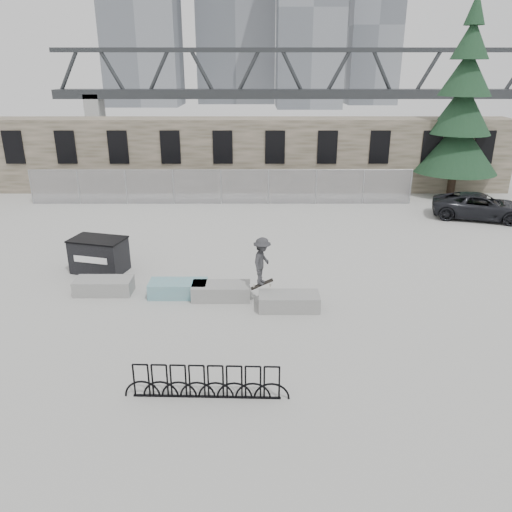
# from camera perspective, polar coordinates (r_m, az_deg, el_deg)

# --- Properties ---
(ground) EXTENTS (120.00, 120.00, 0.00)m
(ground) POSITION_cam_1_polar(r_m,az_deg,el_deg) (17.68, -6.57, -4.54)
(ground) COLOR #ACABA7
(ground) RESTS_ON ground
(stone_wall) EXTENTS (36.00, 2.58, 4.50)m
(stone_wall) POSITION_cam_1_polar(r_m,az_deg,el_deg) (32.60, -3.65, 11.51)
(stone_wall) COLOR brown
(stone_wall) RESTS_ON ground
(chainlink_fence) EXTENTS (22.06, 0.06, 2.02)m
(chainlink_fence) POSITION_cam_1_polar(r_m,az_deg,el_deg) (29.17, -4.03, 7.94)
(chainlink_fence) COLOR gray
(chainlink_fence) RESTS_ON ground
(planter_far_left) EXTENTS (2.00, 0.90, 0.54)m
(planter_far_left) POSITION_cam_1_polar(r_m,az_deg,el_deg) (18.47, -16.99, -3.23)
(planter_far_left) COLOR gray
(planter_far_left) RESTS_ON ground
(planter_center_left) EXTENTS (2.00, 0.90, 0.54)m
(planter_center_left) POSITION_cam_1_polar(r_m,az_deg,el_deg) (17.67, -8.88, -3.64)
(planter_center_left) COLOR teal
(planter_center_left) RESTS_ON ground
(planter_center_right) EXTENTS (2.00, 0.90, 0.54)m
(planter_center_right) POSITION_cam_1_polar(r_m,az_deg,el_deg) (17.30, -4.01, -3.98)
(planter_center_right) COLOR gray
(planter_center_right) RESTS_ON ground
(planter_offset) EXTENTS (2.00, 0.90, 0.54)m
(planter_offset) POSITION_cam_1_polar(r_m,az_deg,el_deg) (16.57, 3.78, -5.15)
(planter_offset) COLOR gray
(planter_offset) RESTS_ON ground
(dumpster) EXTENTS (2.30, 1.73, 1.35)m
(dumpster) POSITION_cam_1_polar(r_m,az_deg,el_deg) (20.33, -17.49, 0.13)
(dumpster) COLOR black
(dumpster) RESTS_ON ground
(bike_rack) EXTENTS (4.04, 0.18, 0.90)m
(bike_rack) POSITION_cam_1_polar(r_m,az_deg,el_deg) (12.43, -5.70, -14.15)
(bike_rack) COLOR black
(bike_rack) RESTS_ON ground
(spruce_tree) EXTENTS (5.05, 5.05, 11.50)m
(spruce_tree) POSITION_cam_1_polar(r_m,az_deg,el_deg) (33.34, 22.37, 14.47)
(spruce_tree) COLOR #38281E
(spruce_tree) RESTS_ON ground
(truss_bridge) EXTENTS (70.00, 3.00, 9.80)m
(truss_bridge) POSITION_cam_1_polar(r_m,az_deg,el_deg) (71.39, 6.70, 18.03)
(truss_bridge) COLOR #2D3033
(truss_bridge) RESTS_ON ground
(suv) EXTENTS (5.23, 3.53, 1.33)m
(suv) POSITION_cam_1_polar(r_m,az_deg,el_deg) (28.78, 24.25, 5.20)
(suv) COLOR black
(suv) RESTS_ON ground
(skateboarder) EXTENTS (0.91, 1.19, 1.81)m
(skateboarder) POSITION_cam_1_polar(r_m,az_deg,el_deg) (16.53, 0.70, -0.60)
(skateboarder) COLOR #2D2E31
(skateboarder) RESTS_ON ground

